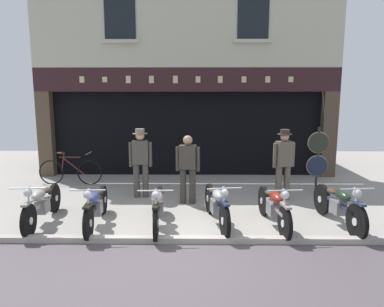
% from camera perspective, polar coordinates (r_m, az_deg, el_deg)
% --- Properties ---
extents(ground, '(21.12, 22.00, 0.18)m').
position_cam_1_polar(ground, '(5.45, -2.56, -18.78)').
color(ground, gray).
extents(shop_facade, '(9.42, 4.42, 6.35)m').
position_cam_1_polar(shop_facade, '(12.80, -0.64, 5.86)').
color(shop_facade, black).
rests_on(shop_facade, ground).
extents(motorcycle_far_left, '(0.62, 2.01, 0.90)m').
position_cam_1_polar(motorcycle_far_left, '(7.66, -22.79, -7.36)').
color(motorcycle_far_left, black).
rests_on(motorcycle_far_left, ground).
extents(motorcycle_left, '(0.62, 2.02, 0.90)m').
position_cam_1_polar(motorcycle_left, '(7.21, -15.05, -7.98)').
color(motorcycle_left, black).
rests_on(motorcycle_left, ground).
extents(motorcycle_center_left, '(0.62, 1.99, 0.91)m').
position_cam_1_polar(motorcycle_center_left, '(6.94, -5.45, -8.34)').
color(motorcycle_center_left, black).
rests_on(motorcycle_center_left, ground).
extents(motorcycle_center, '(0.62, 2.02, 0.92)m').
position_cam_1_polar(motorcycle_center, '(7.05, 3.97, -8.01)').
color(motorcycle_center, black).
rests_on(motorcycle_center, ground).
extents(motorcycle_center_right, '(0.62, 1.96, 0.90)m').
position_cam_1_polar(motorcycle_center_right, '(7.10, 12.91, -8.17)').
color(motorcycle_center_right, black).
rests_on(motorcycle_center_right, ground).
extents(motorcycle_right, '(0.62, 2.01, 0.92)m').
position_cam_1_polar(motorcycle_right, '(7.52, 22.30, -7.56)').
color(motorcycle_right, black).
rests_on(motorcycle_right, ground).
extents(salesman_left, '(0.56, 0.36, 1.70)m').
position_cam_1_polar(salesman_left, '(8.84, -8.20, -0.93)').
color(salesman_left, '#47423D').
rests_on(salesman_left, ground).
extents(shopkeeper_center, '(0.56, 0.27, 1.60)m').
position_cam_1_polar(shopkeeper_center, '(8.26, -0.68, -2.02)').
color(shopkeeper_center, '#38332D').
rests_on(shopkeeper_center, ground).
extents(salesman_right, '(0.55, 0.35, 1.71)m').
position_cam_1_polar(salesman_right, '(8.81, 14.38, -1.16)').
color(salesman_right, brown).
rests_on(salesman_right, ground).
extents(tyre_sign_pole, '(0.55, 0.06, 1.71)m').
position_cam_1_polar(tyre_sign_pole, '(9.68, 19.39, -0.24)').
color(tyre_sign_pole, '#232328').
rests_on(tyre_sign_pole, ground).
extents(advert_board_near, '(0.66, 0.03, 1.11)m').
position_cam_1_polar(advert_board_near, '(11.43, -11.00, 5.28)').
color(advert_board_near, silver).
extents(advert_board_far, '(0.77, 0.03, 1.00)m').
position_cam_1_polar(advert_board_far, '(11.73, -16.80, 5.06)').
color(advert_board_far, beige).
extents(leaning_bicycle, '(1.80, 0.50, 0.94)m').
position_cam_1_polar(leaning_bicycle, '(10.69, -18.84, -2.67)').
color(leaning_bicycle, black).
rests_on(leaning_bicycle, ground).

